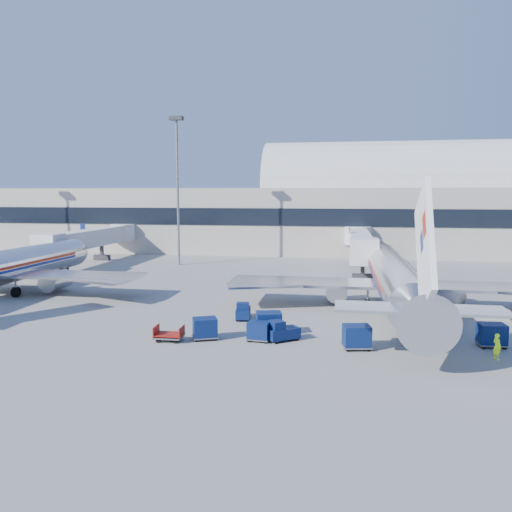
% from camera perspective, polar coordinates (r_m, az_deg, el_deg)
% --- Properties ---
extents(ground, '(260.00, 260.00, 0.00)m').
position_cam_1_polar(ground, '(45.47, 3.39, -6.89)').
color(ground, gray).
rests_on(ground, ground).
extents(terminal, '(170.00, 28.15, 21.00)m').
position_cam_1_polar(terminal, '(101.56, -0.75, 5.17)').
color(terminal, '#B2AA9E').
rests_on(terminal, ground).
extents(airliner_main, '(32.00, 37.26, 12.07)m').
position_cam_1_polar(airliner_main, '(49.31, 15.64, -2.56)').
color(airliner_main, silver).
rests_on(airliner_main, ground).
extents(jetbridge_near, '(4.40, 27.50, 6.25)m').
position_cam_1_polar(jetbridge_near, '(75.05, 11.80, 1.57)').
color(jetbridge_near, silver).
rests_on(jetbridge_near, ground).
extents(jetbridge_mid, '(4.40, 27.50, 6.25)m').
position_cam_1_polar(jetbridge_mid, '(84.62, -17.94, 1.99)').
color(jetbridge_mid, silver).
rests_on(jetbridge_mid, ground).
extents(mast_west, '(2.00, 1.20, 22.60)m').
position_cam_1_polar(mast_west, '(78.00, -8.98, 9.83)').
color(mast_west, slate).
rests_on(mast_west, ground).
extents(barrier_near, '(3.00, 0.55, 0.90)m').
position_cam_1_polar(barrier_near, '(48.88, 25.27, -6.03)').
color(barrier_near, '#9E9E96').
rests_on(barrier_near, ground).
extents(tug_lead, '(2.68, 2.43, 1.59)m').
position_cam_1_polar(tug_lead, '(37.96, 2.97, -8.59)').
color(tug_lead, '#091A48').
rests_on(tug_lead, ground).
extents(tug_right, '(2.67, 1.53, 1.66)m').
position_cam_1_polar(tug_right, '(43.68, 20.23, -6.89)').
color(tug_right, '#091A48').
rests_on(tug_right, ground).
extents(tug_left, '(1.51, 2.54, 1.57)m').
position_cam_1_polar(tug_left, '(44.20, -1.50, -6.33)').
color(tug_left, '#091A48').
rests_on(tug_left, ground).
extents(cart_train_a, '(2.35, 2.00, 1.79)m').
position_cam_1_polar(cart_train_a, '(39.44, 1.49, -7.63)').
color(cart_train_a, '#091A48').
rests_on(cart_train_a, ground).
extents(cart_train_b, '(1.79, 1.44, 1.47)m').
position_cam_1_polar(cart_train_b, '(37.83, 0.32, -8.54)').
color(cart_train_b, '#091A48').
rests_on(cart_train_b, ground).
extents(cart_train_c, '(2.27, 2.03, 1.65)m').
position_cam_1_polar(cart_train_c, '(38.43, -5.85, -8.18)').
color(cart_train_c, '#091A48').
rests_on(cart_train_c, ground).
extents(cart_solo_near, '(2.22, 1.86, 1.73)m').
position_cam_1_polar(cart_solo_near, '(36.61, 11.44, -9.00)').
color(cart_solo_near, '#091A48').
rests_on(cart_solo_near, ground).
extents(cart_solo_far, '(2.01, 1.58, 1.69)m').
position_cam_1_polar(cart_solo_far, '(40.25, 25.36, -8.11)').
color(cart_solo_far, '#091A48').
rests_on(cart_solo_far, ground).
extents(cart_open_red, '(2.13, 1.53, 0.56)m').
position_cam_1_polar(cart_open_red, '(38.49, -9.87, -8.97)').
color(cart_open_red, slate).
rests_on(cart_open_red, ground).
extents(ramp_worker, '(0.66, 0.77, 1.77)m').
position_cam_1_polar(ramp_worker, '(37.43, 25.83, -9.28)').
color(ramp_worker, '#9AE718').
rests_on(ramp_worker, ground).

